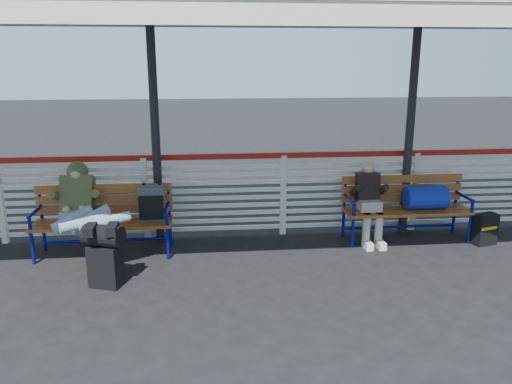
{
  "coord_description": "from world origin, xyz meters",
  "views": [
    {
      "loc": [
        -1.1,
        -5.13,
        2.52
      ],
      "look_at": [
        -0.49,
        1.0,
        0.9
      ],
      "focal_mm": 35.0,
      "sensor_mm": 36.0,
      "label": 1
    }
  ],
  "objects": [
    {
      "name": "ground",
      "position": [
        0.0,
        0.0,
        0.0
      ],
      "size": [
        60.0,
        60.0,
        0.0
      ],
      "primitive_type": "plane",
      "color": "black",
      "rests_on": "ground"
    },
    {
      "name": "fence",
      "position": [
        0.0,
        1.9,
        0.66
      ],
      "size": [
        12.08,
        0.08,
        1.24
      ],
      "color": "silver",
      "rests_on": "ground"
    },
    {
      "name": "canopy",
      "position": [
        -0.0,
        0.87,
        3.04
      ],
      "size": [
        12.6,
        3.6,
        3.16
      ],
      "color": "silver",
      "rests_on": "ground"
    },
    {
      "name": "luggage_stack",
      "position": [
        -2.29,
        0.31,
        0.4
      ],
      "size": [
        0.5,
        0.39,
        0.74
      ],
      "rotation": [
        0.0,
        0.0,
        -0.35
      ],
      "color": "black",
      "rests_on": "ground"
    },
    {
      "name": "bench_left",
      "position": [
        -2.28,
        1.34,
        0.6
      ],
      "size": [
        1.8,
        0.56,
        0.94
      ],
      "color": "#97591D",
      "rests_on": "ground"
    },
    {
      "name": "bench_right",
      "position": [
        1.85,
        1.48,
        0.59
      ],
      "size": [
        1.8,
        0.56,
        0.92
      ],
      "color": "#97591D",
      "rests_on": "ground"
    },
    {
      "name": "traveler_man",
      "position": [
        -2.64,
        1.0,
        0.67
      ],
      "size": [
        0.94,
        1.63,
        0.77
      ],
      "color": "#95AAC9",
      "rests_on": "ground"
    },
    {
      "name": "companion_person",
      "position": [
        1.17,
        1.47,
        0.6
      ],
      "size": [
        0.32,
        0.66,
        1.15
      ],
      "color": "#B3AEA3",
      "rests_on": "ground"
    },
    {
      "name": "suitcase_side",
      "position": [
        2.77,
        1.18,
        0.22
      ],
      "size": [
        0.36,
        0.27,
        0.45
      ],
      "rotation": [
        0.0,
        0.0,
        0.27
      ],
      "color": "black",
      "rests_on": "ground"
    }
  ]
}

